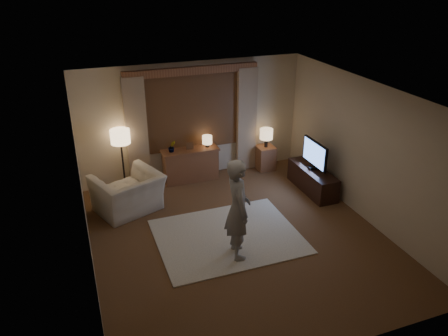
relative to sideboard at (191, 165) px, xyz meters
name	(u,v)px	position (x,y,z in m)	size (l,w,h in m)	color
room	(229,158)	(0.15, -2.00, 0.98)	(5.04, 5.54, 2.64)	brown
rug	(228,236)	(-0.02, -2.43, -0.34)	(2.50, 2.00, 0.02)	white
sideboard	(191,165)	(0.00, 0.00, 0.00)	(1.20, 0.40, 0.70)	brown
picture_frame	(190,147)	(0.00, 0.00, 0.45)	(0.16, 0.02, 0.20)	brown
plant	(172,147)	(-0.40, 0.00, 0.50)	(0.17, 0.13, 0.30)	#999999
table_lamp_sideboard	(207,140)	(0.40, 0.00, 0.55)	(0.22, 0.22, 0.30)	black
floor_lamp	(121,140)	(-1.46, 0.00, 0.81)	(0.40, 0.40, 1.38)	black
armchair	(128,193)	(-1.52, -0.91, 0.04)	(1.19, 1.04, 0.77)	beige
side_table	(265,158)	(1.82, -0.05, -0.07)	(0.40, 0.40, 0.56)	brown
table_lamp_side	(266,134)	(1.82, -0.05, 0.52)	(0.30, 0.30, 0.44)	black
tv_stand	(312,180)	(2.30, -1.39, -0.10)	(0.45, 1.40, 0.50)	black
tv	(315,154)	(2.30, -1.39, 0.50)	(0.21, 0.87, 0.63)	black
person	(238,209)	(-0.06, -2.98, 0.53)	(0.63, 0.41, 1.72)	gray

